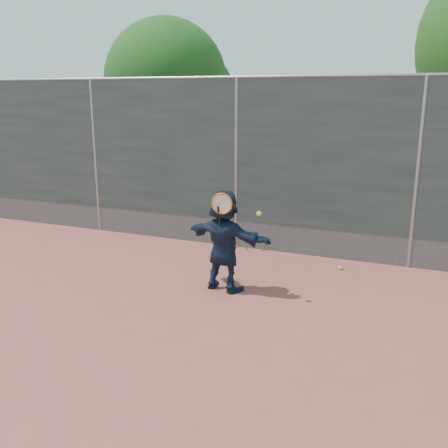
% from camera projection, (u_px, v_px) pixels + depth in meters
% --- Properties ---
extents(ground, '(80.00, 80.00, 0.00)m').
position_uv_depth(ground, '(133.00, 325.00, 6.07)').
color(ground, '#9E4C42').
rests_on(ground, ground).
extents(player, '(1.41, 0.71, 1.45)m').
position_uv_depth(player, '(224.00, 241.00, 7.01)').
color(player, '#142137').
rests_on(player, ground).
extents(ball_ground, '(0.07, 0.07, 0.07)m').
position_uv_depth(ball_ground, '(340.00, 268.00, 7.97)').
color(ball_ground, '#BBE132').
rests_on(ball_ground, ground).
extents(fence, '(20.00, 0.06, 3.03)m').
position_uv_depth(fence, '(236.00, 161.00, 8.80)').
color(fence, '#38423D').
rests_on(fence, ground).
extents(swing_action, '(0.69, 0.13, 0.51)m').
position_uv_depth(swing_action, '(225.00, 206.00, 6.66)').
color(swing_action, '#C66912').
rests_on(swing_action, ground).
extents(tree_left, '(3.15, 3.00, 4.53)m').
position_uv_depth(tree_left, '(173.00, 85.00, 12.23)').
color(tree_left, '#382314').
rests_on(tree_left, ground).
extents(weed_clump, '(0.68, 0.07, 0.30)m').
position_uv_depth(weed_clump, '(249.00, 243.00, 8.95)').
color(weed_clump, '#387226').
rests_on(weed_clump, ground).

